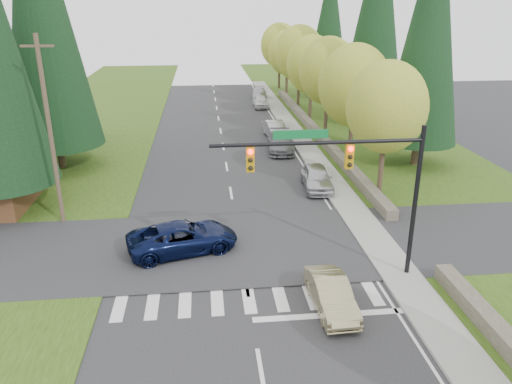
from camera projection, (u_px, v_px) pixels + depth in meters
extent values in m
plane|color=#28282B|center=(258.00, 351.00, 17.42)|extent=(120.00, 120.00, 0.00)
cube|color=#294412|center=(401.00, 165.00, 37.28)|extent=(14.00, 110.00, 0.06)
cube|color=#294412|center=(41.00, 177.00, 34.69)|extent=(14.00, 110.00, 0.06)
cube|color=#28282B|center=(240.00, 246.00, 24.85)|extent=(120.00, 8.00, 0.10)
cube|color=gray|center=(315.00, 159.00, 38.52)|extent=(1.80, 80.00, 0.13)
cube|color=gray|center=(304.00, 159.00, 38.43)|extent=(0.20, 80.00, 0.13)
cube|color=#4C4438|center=(314.00, 130.00, 46.02)|extent=(0.70, 40.00, 0.70)
cylinder|color=black|center=(415.00, 204.00, 21.10)|extent=(0.20, 0.20, 6.80)
cylinder|color=black|center=(318.00, 143.00, 19.68)|extent=(8.60, 0.16, 0.16)
cube|color=#0C662D|center=(301.00, 134.00, 19.53)|extent=(2.20, 0.04, 0.35)
cube|color=#BF8C0C|center=(349.00, 156.00, 20.02)|extent=(0.32, 0.24, 1.00)
sphere|color=#FF0C05|center=(351.00, 149.00, 19.76)|extent=(0.22, 0.22, 0.22)
cube|color=#BF8C0C|center=(250.00, 160.00, 19.62)|extent=(0.32, 0.24, 1.00)
sphere|color=#FF0C05|center=(251.00, 152.00, 19.37)|extent=(0.22, 0.22, 0.22)
cylinder|color=#473828|center=(50.00, 134.00, 25.84)|extent=(0.24, 0.24, 10.00)
cube|color=#473828|center=(37.00, 46.00, 24.27)|extent=(1.60, 0.10, 0.12)
cylinder|color=#38281C|center=(382.00, 160.00, 30.49)|extent=(0.32, 0.32, 4.76)
ellipsoid|color=olive|center=(387.00, 107.00, 29.34)|extent=(4.80, 4.80, 5.52)
cylinder|color=#38281C|center=(351.00, 131.00, 36.97)|extent=(0.32, 0.32, 4.93)
ellipsoid|color=olive|center=(354.00, 85.00, 35.78)|extent=(5.20, 5.20, 5.98)
cylinder|color=#38281C|center=(326.00, 111.00, 43.44)|extent=(0.32, 0.32, 5.04)
ellipsoid|color=olive|center=(328.00, 71.00, 42.22)|extent=(5.00, 5.00, 5.75)
cylinder|color=#38281C|center=(310.00, 98.00, 49.99)|extent=(0.32, 0.32, 4.82)
ellipsoid|color=olive|center=(312.00, 64.00, 48.82)|extent=(5.00, 5.00, 5.75)
cylinder|color=#38281C|center=(299.00, 85.00, 56.44)|extent=(0.32, 0.32, 5.15)
ellipsoid|color=olive|center=(300.00, 53.00, 55.19)|extent=(5.40, 5.40, 6.21)
cylinder|color=#38281C|center=(287.00, 79.00, 63.00)|extent=(0.32, 0.32, 4.70)
ellipsoid|color=olive|center=(287.00, 52.00, 61.87)|extent=(4.80, 4.80, 5.52)
cylinder|color=#38281C|center=(279.00, 70.00, 69.47)|extent=(0.32, 0.32, 4.98)
ellipsoid|color=olive|center=(280.00, 45.00, 68.26)|extent=(5.20, 5.20, 5.98)
cylinder|color=#38281C|center=(7.00, 195.00, 28.77)|extent=(0.50, 0.50, 2.00)
cylinder|color=#38281C|center=(61.00, 155.00, 36.30)|extent=(0.50, 0.50, 2.00)
cone|color=black|center=(39.00, 4.00, 32.63)|extent=(6.46, 6.46, 19.00)
cylinder|color=#38281C|center=(55.00, 135.00, 41.68)|extent=(0.50, 0.50, 2.00)
cone|color=black|center=(37.00, 17.00, 38.36)|extent=(5.78, 5.78, 17.00)
cylinder|color=#38281C|center=(415.00, 152.00, 37.03)|extent=(0.50, 0.50, 2.00)
cone|color=black|center=(430.00, 27.00, 33.90)|extent=(5.44, 5.44, 16.00)
cylinder|color=#38281C|center=(369.00, 113.00, 50.14)|extent=(0.50, 0.50, 2.00)
cone|color=black|center=(377.00, 9.00, 46.65)|extent=(6.12, 6.12, 18.00)
cylinder|color=#38281C|center=(326.00, 90.00, 63.05)|extent=(0.50, 0.50, 2.00)
cone|color=black|center=(329.00, 21.00, 60.09)|extent=(5.10, 5.10, 15.00)
imported|color=tan|center=(331.00, 295.00, 19.60)|extent=(1.50, 3.91, 1.27)
imported|color=#0B1337|center=(183.00, 237.00, 24.13)|extent=(5.77, 3.78, 1.48)
imported|color=#BABABF|center=(317.00, 178.00, 32.32)|extent=(2.05, 4.49, 1.49)
imported|color=slate|center=(281.00, 143.00, 40.50)|extent=(2.50, 5.13, 1.44)
imported|color=#AEAEB3|center=(275.00, 130.00, 44.58)|extent=(2.04, 4.54, 1.45)
imported|color=silver|center=(260.00, 102.00, 57.35)|extent=(1.62, 4.00, 1.36)
imported|color=#A7A7AB|center=(259.00, 93.00, 63.00)|extent=(2.20, 4.50, 1.26)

